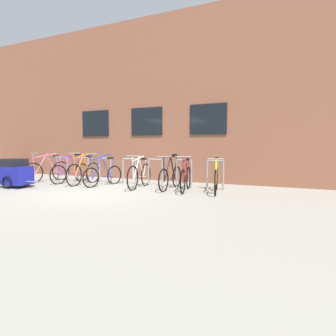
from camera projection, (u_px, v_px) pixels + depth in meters
ground_plane at (94, 192)px, 7.87m from camera, size 42.00×42.00×0.00m
storefront_building at (175, 109)px, 13.07m from camera, size 28.00×5.58×6.09m
bike_rack at (129, 169)px, 9.56m from camera, size 6.54×0.05×0.89m
bicycle_blue at (103, 174)px, 9.17m from camera, size 0.47×1.65×1.10m
bicycle_pink at (48, 171)px, 10.26m from camera, size 0.53×1.79×1.08m
bicycle_orange at (84, 173)px, 9.48m from camera, size 0.44×1.71×1.10m
bicycle_yellow at (216, 179)px, 7.86m from camera, size 0.51×1.70×1.00m
bicycle_black at (171, 176)px, 8.45m from camera, size 0.44×1.72×1.08m
bicycle_maroon at (186, 178)px, 8.08m from camera, size 0.47×1.65×1.05m
bicycle_white at (140, 175)px, 8.69m from camera, size 0.44×1.77×1.04m
bicycle_purple at (71, 172)px, 9.97m from camera, size 0.44×1.69×1.04m
bike_trailer at (15, 173)px, 8.80m from camera, size 1.45×0.70×0.92m
wooden_bench at (19, 167)px, 12.84m from camera, size 1.51×0.40×0.46m
backpack at (16, 173)px, 11.04m from camera, size 0.29×0.22×0.44m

